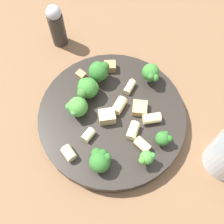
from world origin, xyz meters
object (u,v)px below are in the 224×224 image
broccoli_floret_4 (87,88)px  broccoli_floret_6 (163,138)px  rigatoni_1 (130,87)px  broccoli_floret_2 (146,158)px  rigatoni_2 (87,133)px  pepper_shaker (57,25)px  rigatoni_0 (132,132)px  broccoli_floret_1 (99,71)px  broccoli_floret_0 (100,160)px  pasta_bowl (112,117)px  rigatoni_5 (119,106)px  chicken_chunk_2 (110,66)px  chicken_chunk_1 (140,108)px  broccoli_floret_5 (152,74)px  chicken_chunk_3 (109,118)px  chicken_chunk_0 (81,75)px  rigatoni_4 (152,118)px  rigatoni_3 (142,145)px  broccoli_floret_3 (77,107)px  rigatoni_6 (70,154)px

broccoli_floret_4 → broccoli_floret_6: size_ratio=1.41×
rigatoni_1 → broccoli_floret_2: bearing=142.6°
broccoli_floret_2 → rigatoni_1: 0.14m
rigatoni_2 → pepper_shaker: size_ratio=0.23×
rigatoni_0 → broccoli_floret_1: bearing=-19.2°
broccoli_floret_0 → pepper_shaker: size_ratio=0.40×
pasta_bowl → rigatoni_5: (-0.00, -0.02, 0.02)m
rigatoni_5 → chicken_chunk_2: size_ratio=1.39×
broccoli_floret_0 → pepper_shaker: pepper_shaker is taller
chicken_chunk_1 → broccoli_floret_2: bearing=136.9°
broccoli_floret_5 → pepper_shaker: (0.21, 0.04, -0.00)m
rigatoni_1 → rigatoni_2: size_ratio=1.24×
broccoli_floret_0 → broccoli_floret_4: (0.10, -0.07, 0.00)m
broccoli_floret_0 → broccoli_floret_6: bearing=-115.8°
broccoli_floret_1 → broccoli_floret_2: bearing=159.6°
chicken_chunk_3 → chicken_chunk_0: bearing=-16.3°
rigatoni_4 → broccoli_floret_1: bearing=0.9°
broccoli_floret_1 → pepper_shaker: bearing=-8.5°
broccoli_floret_4 → rigatoni_3: 0.13m
broccoli_floret_1 → chicken_chunk_0: 0.04m
broccoli_floret_0 → rigatoni_5: bearing=-63.3°
rigatoni_0 → pepper_shaker: bearing=-13.5°
broccoli_floret_5 → pepper_shaker: pepper_shaker is taller
chicken_chunk_2 → pepper_shaker: size_ratio=0.22×
pasta_bowl → chicken_chunk_3: size_ratio=9.38×
broccoli_floret_6 → rigatoni_4: (0.04, -0.02, -0.01)m
broccoli_floret_1 → chicken_chunk_3: broccoli_floret_1 is taller
broccoli_floret_6 → rigatoni_5: bearing=1.3°
broccoli_floret_2 → broccoli_floret_4: broccoli_floret_4 is taller
broccoli_floret_2 → chicken_chunk_3: 0.09m
broccoli_floret_3 → rigatoni_2: size_ratio=1.81×
broccoli_floret_0 → broccoli_floret_1: size_ratio=0.87×
rigatoni_1 → pepper_shaker: 0.19m
broccoli_floret_0 → rigatoni_5: (0.05, -0.09, -0.01)m
rigatoni_6 → pepper_shaker: bearing=-37.2°
broccoli_floret_0 → rigatoni_2: bearing=-21.1°
broccoli_floret_5 → rigatoni_6: (0.00, 0.20, -0.02)m
broccoli_floret_2 → rigatoni_5: (0.10, -0.04, -0.01)m
rigatoni_0 → chicken_chunk_0: (0.14, -0.02, -0.00)m
rigatoni_4 → chicken_chunk_2: bearing=-12.5°
broccoli_floret_6 → chicken_chunk_2: (0.16, -0.05, -0.01)m
rigatoni_5 → chicken_chunk_1: bearing=-142.9°
broccoli_floret_4 → chicken_chunk_3: bearing=170.4°
rigatoni_0 → chicken_chunk_1: bearing=-65.3°
rigatoni_4 → chicken_chunk_2: rigatoni_4 is taller
pepper_shaker → broccoli_floret_4: bearing=158.2°
rigatoni_0 → rigatoni_3: same height
broccoli_floret_0 → pepper_shaker: (0.25, -0.13, -0.00)m
broccoli_floret_1 → rigatoni_6: (-0.07, 0.14, -0.02)m
broccoli_floret_2 → pepper_shaker: size_ratio=0.35×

